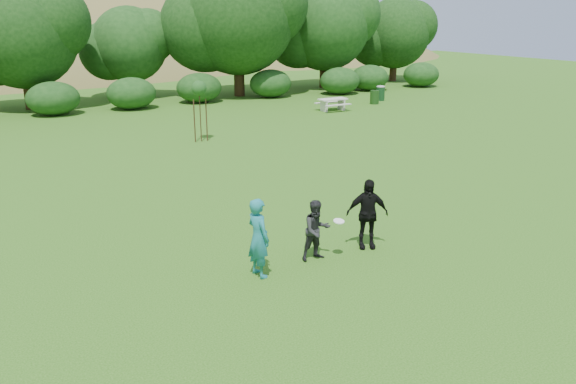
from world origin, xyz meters
name	(u,v)px	position (x,y,z in m)	size (l,w,h in m)	color
ground	(350,270)	(0.00, 0.00, 0.00)	(120.00, 120.00, 0.00)	#19470C
player_teal	(258,238)	(-2.02, 0.79, 0.94)	(0.68, 0.45, 1.88)	#1B6F7B
player_grey	(317,230)	(-0.38, 0.91, 0.76)	(0.74, 0.58, 1.52)	black
player_black	(367,214)	(1.14, 0.91, 0.92)	(1.08, 0.45, 1.84)	black
trash_can_near	(375,97)	(16.26, 20.08, 0.45)	(0.60, 0.60, 0.90)	#1C3E16
frisbee	(339,221)	(0.09, 0.64, 1.00)	(0.27, 0.27, 0.07)	white
sapling	(199,90)	(1.99, 14.91, 2.42)	(0.70, 0.70, 2.85)	#372515
picnic_table	(333,102)	(12.29, 19.14, 0.52)	(1.80, 1.48, 0.76)	beige
trash_can_lidded	(380,93)	(17.56, 21.10, 0.54)	(0.60, 0.60, 1.05)	#153A1D
hillside	(40,155)	(-0.56, 68.45, -11.97)	(150.00, 72.00, 52.00)	olive
tree_row	(140,28)	(3.23, 28.68, 4.87)	(53.92, 10.38, 9.62)	#3A2616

